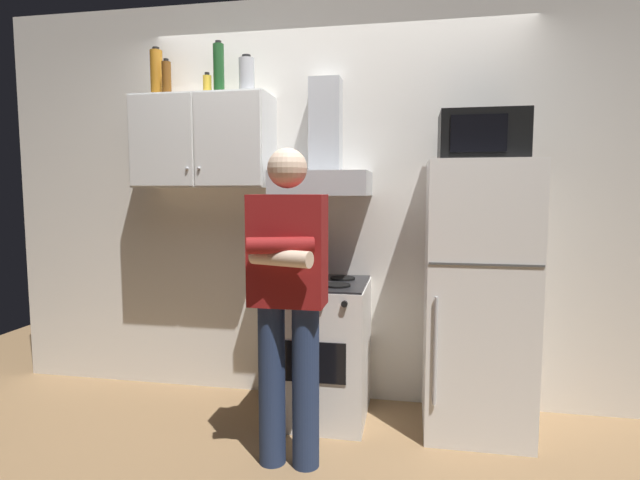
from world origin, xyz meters
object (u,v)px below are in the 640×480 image
at_px(bottle_liquor_amber, 157,74).
at_px(bottle_beer_brown, 167,79).
at_px(bottle_wine_green, 219,69).
at_px(stove_oven, 319,349).
at_px(microwave, 482,137).
at_px(bottle_spice_jar, 207,85).
at_px(refrigerator, 477,298).
at_px(upper_cabinet, 204,142).
at_px(person_standing, 288,295).
at_px(range_hood, 323,164).
at_px(bottle_canister_steel, 247,75).

bearing_deg(bottle_liquor_amber, bottle_beer_brown, -28.05).
bearing_deg(bottle_wine_green, stove_oven, -11.18).
xyz_separation_m(microwave, bottle_spice_jar, (-1.72, 0.11, 0.38)).
xyz_separation_m(bottle_spice_jar, bottle_wine_green, (0.08, 0.00, 0.10)).
height_order(refrigerator, bottle_liquor_amber, bottle_liquor_amber).
relative_size(upper_cabinet, bottle_liquor_amber, 2.71).
xyz_separation_m(microwave, person_standing, (-1.00, -0.62, -0.84)).
height_order(upper_cabinet, bottle_wine_green, bottle_wine_green).
distance_m(person_standing, bottle_liquor_amber, 1.86).
relative_size(range_hood, bottle_beer_brown, 3.12).
bearing_deg(bottle_canister_steel, stove_oven, -10.85).
height_order(stove_oven, bottle_canister_steel, bottle_canister_steel).
distance_m(person_standing, bottle_spice_jar, 1.60).
height_order(refrigerator, microwave, microwave).
bearing_deg(microwave, range_hood, 173.54).
bearing_deg(stove_oven, bottle_beer_brown, 174.51).
distance_m(range_hood, bottle_wine_green, 0.93).
xyz_separation_m(bottle_wine_green, bottle_liquor_amber, (-0.45, 0.02, -0.01)).
xyz_separation_m(person_standing, bottle_wine_green, (-0.64, 0.74, 1.32)).
xyz_separation_m(stove_oven, bottle_beer_brown, (-1.04, 0.10, 1.73)).
xyz_separation_m(bottle_beer_brown, bottle_spice_jar, (0.27, 0.03, -0.05)).
relative_size(microwave, person_standing, 0.29).
bearing_deg(upper_cabinet, bottle_spice_jar, 17.86).
bearing_deg(bottle_wine_green, bottle_canister_steel, -11.98).
distance_m(upper_cabinet, bottle_beer_brown, 0.48).
relative_size(person_standing, bottle_wine_green, 4.74).
bearing_deg(stove_oven, bottle_canister_steel, 169.15).
bearing_deg(bottle_wine_green, bottle_spice_jar, -177.90).
bearing_deg(stove_oven, person_standing, -94.72).
bearing_deg(person_standing, bottle_spice_jar, 134.35).
distance_m(upper_cabinet, bottle_liquor_amber, 0.57).
distance_m(range_hood, person_standing, 1.01).
height_order(upper_cabinet, bottle_liquor_amber, bottle_liquor_amber).
height_order(upper_cabinet, bottle_spice_jar, bottle_spice_jar).
bearing_deg(bottle_liquor_amber, bottle_wine_green, -1.97).
bearing_deg(bottle_wine_green, person_standing, -49.12).
xyz_separation_m(upper_cabinet, bottle_canister_steel, (0.31, -0.03, 0.41)).
bearing_deg(bottle_beer_brown, person_standing, -35.43).
bearing_deg(bottle_spice_jar, bottle_wine_green, 2.10).
distance_m(microwave, person_standing, 1.45).
bearing_deg(range_hood, microwave, -6.46).
bearing_deg(bottle_liquor_amber, stove_oven, -7.61).
bearing_deg(person_standing, bottle_canister_steel, 122.09).
bearing_deg(bottle_wine_green, bottle_beer_brown, -173.98).
xyz_separation_m(stove_oven, bottle_spice_jar, (-0.77, 0.13, 1.69)).
distance_m(refrigerator, bottle_canister_steel, 1.98).
bearing_deg(bottle_liquor_amber, range_hood, -1.29).
bearing_deg(bottle_canister_steel, bottle_spice_jar, 171.93).
distance_m(bottle_beer_brown, bottle_wine_green, 0.35).
bearing_deg(stove_oven, refrigerator, 0.04).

